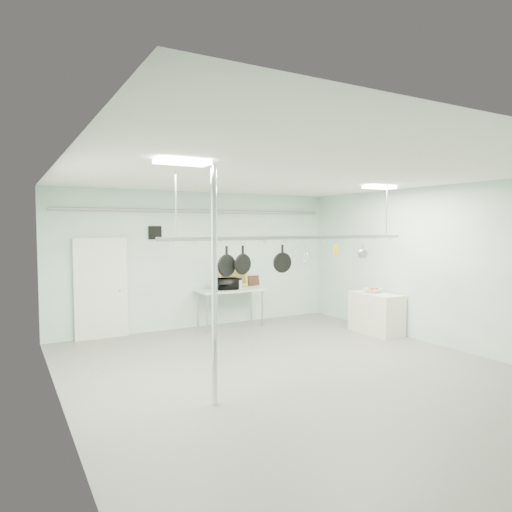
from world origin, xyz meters
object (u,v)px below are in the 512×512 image
skillet_right (282,259)px  skillet_mid (243,260)px  prep_table (230,292)px  fruit_bowl (373,291)px  chrome_pole (214,286)px  side_cabinet (376,313)px  pot_rack (295,236)px  skillet_left (227,262)px  microwave (227,284)px  coffee_canister (239,284)px

skillet_right → skillet_mid: bearing=-175.8°
prep_table → fruit_bowl: (2.55, -2.09, 0.12)m
chrome_pole → side_cabinet: 5.37m
prep_table → side_cabinet: size_ratio=1.33×
prep_table → skillet_mid: bearing=-113.0°
pot_rack → skillet_mid: 1.07m
skillet_left → fruit_bowl: bearing=2.2°
skillet_mid → microwave: bearing=55.5°
pot_rack → coffee_canister: (0.65, 3.33, -1.22)m
prep_table → pot_rack: 3.61m
coffee_canister → fruit_bowl: coffee_canister is taller
side_cabinet → fruit_bowl: bearing=89.1°
pot_rack → coffee_canister: pot_rack is taller
prep_table → fruit_bowl: bearing=-39.4°
skillet_left → chrome_pole: bearing=-138.1°
coffee_canister → skillet_mid: 3.81m
chrome_pole → skillet_mid: bearing=45.0°
fruit_bowl → skillet_right: bearing=-159.4°
prep_table → chrome_pole: bearing=-118.7°
side_cabinet → skillet_mid: (-3.95, -1.10, 1.41)m
side_cabinet → skillet_left: (-4.24, -1.10, 1.39)m
skillet_mid → skillet_right: 0.75m
skillet_mid → skillet_left: bearing=167.3°
fruit_bowl → skillet_mid: size_ratio=0.85×
chrome_pole → coffee_canister: chrome_pole is taller
coffee_canister → skillet_right: (-0.91, -3.33, 0.84)m
pot_rack → coffee_canister: bearing=78.9°
microwave → side_cabinet: bearing=149.5°
chrome_pole → skillet_right: (1.64, 0.90, 0.25)m
skillet_mid → chrome_pole: bearing=-147.7°
prep_table → fruit_bowl: size_ratio=4.13×
pot_rack → fruit_bowl: (2.95, 1.21, -1.28)m
skillet_left → microwave: bearing=50.4°
microwave → skillet_mid: (-1.30, -3.26, 0.82)m
side_cabinet → microwave: microwave is taller
chrome_pole → skillet_mid: chrome_pole is taller
prep_table → skillet_left: size_ratio=3.26×
coffee_canister → pot_rack: bearing=-101.1°
fruit_bowl → side_cabinet: bearing=-90.9°
pot_rack → microwave: pot_rack is taller
side_cabinet → prep_table: bearing=139.2°
chrome_pole → pot_rack: chrome_pole is taller
pot_rack → fruit_bowl: bearing=22.2°
side_cabinet → skillet_left: bearing=-165.4°
prep_table → microwave: microwave is taller
skillet_left → skillet_right: bearing=-13.7°
chrome_pole → prep_table: size_ratio=2.00×
side_cabinet → skillet_right: size_ratio=2.54×
prep_table → pot_rack: size_ratio=0.33×
prep_table → skillet_left: bearing=-117.1°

